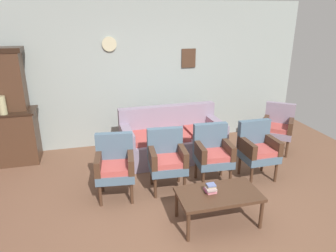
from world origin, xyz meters
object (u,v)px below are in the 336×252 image
Objects in this scene: floral_couch at (172,140)px; armchair_near_couch_end at (167,157)px; coffee_table at (219,196)px; vase_on_cabinet at (2,105)px; armchair_row_middle at (213,152)px; side_cabinet at (4,137)px; wingback_chair_by_fireplace at (278,126)px; book_stack_on_table at (211,188)px; armchair_near_cabinet at (258,148)px; floor_vase_by_wall at (282,122)px; armchair_by_doorway at (115,164)px.

floral_couch is 2.01× the size of armchair_near_couch_end.
armchair_near_couch_end is at bearing 113.14° from coffee_table.
vase_on_cabinet reaches higher than armchair_row_middle.
side_cabinet reaches higher than floral_couch.
book_stack_on_table is at bearing -139.72° from wingback_chair_by_fireplace.
floral_couch is at bearing 110.91° from armchair_row_middle.
armchair_near_cabinet reaches higher than book_stack_on_table.
floor_vase_by_wall is (5.24, 0.08, -0.75)m from vase_on_cabinet.
side_cabinet is 8.37× the size of book_stack_on_table.
vase_on_cabinet is 4.79m from wingback_chair_by_fireplace.
armchair_by_doorway is at bearing -179.76° from armchair_near_cabinet.
vase_on_cabinet reaches higher than book_stack_on_table.
side_cabinet is at bearing 123.61° from vase_on_cabinet.
side_cabinet reaches higher than coffee_table.
armchair_near_cabinet is at bearing -19.49° from vase_on_cabinet.
floral_couch is 2.01× the size of armchair_near_cabinet.
floor_vase_by_wall is at bearing 9.56° from floral_couch.
vase_on_cabinet is 2.80m from armchair_near_couch_end.
wingback_chair_by_fireplace is (4.72, -0.55, -0.58)m from vase_on_cabinet.
side_cabinet is 0.64× the size of floral_couch.
coffee_table is at bearing -39.48° from vase_on_cabinet.
side_cabinet is 1.78× the size of floor_vase_by_wall.
armchair_near_couch_end is at bearing -31.38° from side_cabinet.
vase_on_cabinet is at bearing 173.32° from wingback_chair_by_fireplace.
coffee_table is (1.16, -0.93, -0.12)m from armchair_by_doorway.
armchair_row_middle is 1.00× the size of wingback_chair_by_fireplace.
floral_couch is (2.73, -0.35, -0.75)m from vase_on_cabinet.
floral_couch is 1.96m from coffee_table.
wingback_chair_by_fireplace is 2.66m from book_stack_on_table.
side_cabinet is 2.34m from armchair_by_doorway.
armchair_by_doorway is at bearing -136.87° from floral_couch.
vase_on_cabinet is 2.85m from floral_couch.
armchair_near_couch_end is 0.72m from armchair_row_middle.
armchair_by_doorway is at bearing -165.19° from wingback_chair_by_fireplace.
vase_on_cabinet is at bearing 140.07° from armchair_by_doorway.
vase_on_cabinet is 3.42m from armchair_row_middle.
book_stack_on_table is at bearing -113.48° from armchair_row_middle.
side_cabinet is 1.28× the size of wingback_chair_by_fireplace.
side_cabinet is 2.90m from floral_couch.
armchair_by_doorway and armchair_near_couch_end have the same top height.
armchair_near_cabinet is at bearing 0.24° from armchair_by_doorway.
floor_vase_by_wall is (5.36, -0.10, -0.14)m from side_cabinet.
floral_couch is at bearing -7.21° from vase_on_cabinet.
armchair_row_middle is (1.47, 0.04, 0.00)m from armchair_by_doorway.
floor_vase_by_wall reaches higher than book_stack_on_table.
side_cabinet is 2.93m from armchair_near_couch_end.
armchair_near_couch_end is at bearing 179.56° from armchair_near_cabinet.
vase_on_cabinet reaches higher than floor_vase_by_wall.
armchair_row_middle is 1.00× the size of armchair_near_cabinet.
armchair_by_doorway is 0.75m from armchair_near_couch_end.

